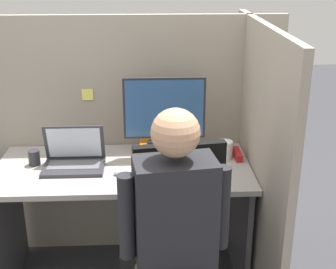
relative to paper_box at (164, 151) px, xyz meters
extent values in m
cube|color=gray|center=(-0.24, 0.22, -0.01)|extent=(1.92, 0.04, 1.53)
cube|color=#F4EA66|center=(-0.45, 0.19, 0.29)|extent=(0.07, 0.01, 0.07)
cube|color=gray|center=(0.50, -0.19, -0.01)|extent=(0.04, 1.27, 1.53)
cube|color=#9E9993|center=(-0.24, -0.13, -0.05)|extent=(1.42, 0.64, 0.03)
cube|color=#4C4C51|center=(-0.91, -0.13, -0.42)|extent=(0.03, 0.55, 0.71)
cube|color=#4C4C51|center=(0.44, -0.13, -0.42)|extent=(0.03, 0.55, 0.71)
cube|color=orange|center=(0.00, 0.00, 0.00)|extent=(0.29, 0.23, 0.07)
cylinder|color=#232328|center=(0.00, 0.00, 0.04)|extent=(0.20, 0.20, 0.01)
cylinder|color=#232328|center=(0.00, 0.00, 0.07)|extent=(0.04, 0.04, 0.05)
cube|color=#232328|center=(0.00, 0.00, 0.26)|extent=(0.46, 0.02, 0.35)
cube|color=#2D5184|center=(0.00, -0.01, 0.26)|extent=(0.44, 0.00, 0.33)
cube|color=#2D2D33|center=(-0.51, -0.15, -0.03)|extent=(0.33, 0.22, 0.02)
cube|color=#5B5B60|center=(-0.51, -0.14, -0.02)|extent=(0.28, 0.12, 0.00)
cube|color=#2D2D33|center=(-0.51, -0.07, 0.09)|extent=(0.33, 0.06, 0.21)
cube|color=silver|center=(-0.51, -0.07, 0.09)|extent=(0.29, 0.05, 0.19)
ellipsoid|color=silver|center=(-0.25, -0.24, -0.02)|extent=(0.06, 0.04, 0.03)
cube|color=#A31919|center=(0.42, -0.03, -0.02)|extent=(0.04, 0.15, 0.04)
cone|color=orange|center=(-0.13, -0.38, -0.02)|extent=(0.04, 0.10, 0.04)
cylinder|color=green|center=(-0.13, -0.31, -0.02)|extent=(0.02, 0.02, 0.02)
cube|color=black|center=(0.05, -0.53, -0.02)|extent=(0.44, 0.11, 0.56)
cube|color=#232328|center=(0.01, -0.78, 0.05)|extent=(0.36, 0.25, 0.48)
sphere|color=tan|center=(0.01, -0.78, 0.41)|extent=(0.20, 0.20, 0.20)
cylinder|color=#232328|center=(-0.19, -0.81, 0.05)|extent=(0.07, 0.07, 0.39)
cylinder|color=#232328|center=(0.22, -0.75, 0.05)|extent=(0.07, 0.07, 0.39)
cylinder|color=white|center=(0.35, -0.03, 0.01)|extent=(0.09, 0.09, 0.10)
cylinder|color=#28282D|center=(-0.73, -0.08, 0.01)|extent=(0.06, 0.06, 0.09)
camera|label=1|loc=(-0.09, -2.50, 1.07)|focal=50.00mm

